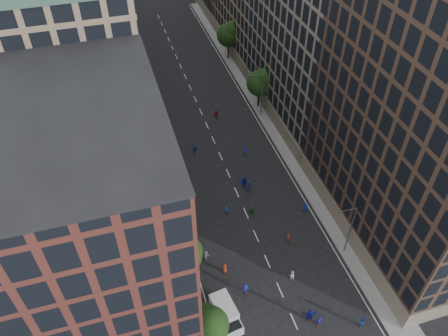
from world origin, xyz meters
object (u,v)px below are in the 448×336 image
skater_2 (361,322)px  streetlamp_far (261,93)px  skater_1 (319,321)px  cargo_van (226,314)px  skater_0 (227,305)px  streetlamp_near (349,228)px

skater_2 → streetlamp_far: bearing=-88.2°
skater_2 → skater_1: bearing=-12.4°
cargo_van → skater_2: 16.04m
skater_1 → skater_2: bearing=172.7°
skater_0 → skater_2: size_ratio=1.15×
cargo_van → skater_2: cargo_van is taller
streetlamp_far → skater_0: streetlamp_far is taller
streetlamp_near → skater_0: (-17.69, -3.65, -4.20)m
streetlamp_near → skater_1: (-7.77, -8.64, -4.42)m
streetlamp_far → cargo_van: 42.25m
skater_2 → streetlamp_near: bearing=-100.8°
streetlamp_far → skater_1: size_ratio=6.05×
streetlamp_far → skater_0: (-17.69, -36.65, -4.20)m
cargo_van → skater_0: (0.50, 1.31, -0.48)m
skater_1 → streetlamp_near: bearing=-120.9°
streetlamp_far → skater_2: bearing=-94.0°
cargo_van → skater_0: cargo_van is taller
streetlamp_far → cargo_van: bearing=-115.6°
streetlamp_far → cargo_van: (-18.19, -37.96, -3.72)m
streetlamp_far → cargo_van: size_ratio=1.66×
skater_0 → skater_2: (14.65, -6.56, -0.13)m
skater_0 → skater_2: 16.05m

